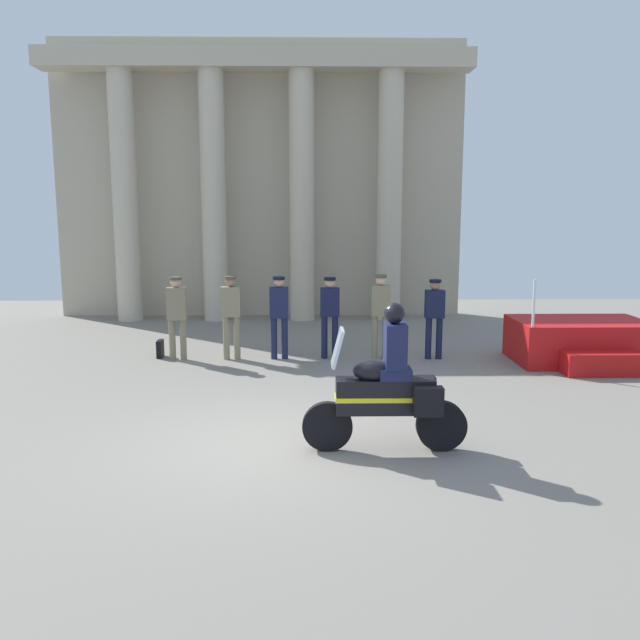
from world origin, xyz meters
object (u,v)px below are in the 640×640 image
(officer_in_row_2, at_px, (279,311))
(officer_in_row_5, at_px, (434,312))
(officer_in_row_3, at_px, (330,311))
(officer_in_row_4, at_px, (380,309))
(reviewing_stand, at_px, (581,343))
(briefcase_on_ground, at_px, (160,349))
(officer_in_row_0, at_px, (177,311))
(officer_in_row_1, at_px, (231,311))
(motorcycle_with_rider, at_px, (391,390))

(officer_in_row_2, distance_m, officer_in_row_5, 3.17)
(officer_in_row_3, distance_m, officer_in_row_4, 1.04)
(reviewing_stand, relative_size, briefcase_on_ground, 7.25)
(officer_in_row_0, height_order, briefcase_on_ground, officer_in_row_0)
(officer_in_row_1, height_order, officer_in_row_5, officer_in_row_1)
(officer_in_row_3, bearing_deg, officer_in_row_1, -0.04)
(officer_in_row_4, relative_size, briefcase_on_ground, 4.80)
(officer_in_row_2, bearing_deg, officer_in_row_5, 177.17)
(officer_in_row_2, height_order, briefcase_on_ground, officer_in_row_2)
(reviewing_stand, height_order, officer_in_row_0, reviewing_stand)
(officer_in_row_5, bearing_deg, officer_in_row_1, -2.36)
(officer_in_row_2, distance_m, motorcycle_with_rider, 5.52)
(officer_in_row_1, bearing_deg, officer_in_row_4, 179.40)
(officer_in_row_4, relative_size, motorcycle_with_rider, 0.83)
(officer_in_row_2, distance_m, officer_in_row_4, 2.07)
(reviewing_stand, distance_m, officer_in_row_2, 6.09)
(officer_in_row_3, distance_m, officer_in_row_5, 2.13)
(officer_in_row_3, distance_m, motorcycle_with_rider, 5.35)
(officer_in_row_2, xyz_separation_m, officer_in_row_5, (3.16, -0.05, -0.03))
(officer_in_row_1, height_order, briefcase_on_ground, officer_in_row_1)
(officer_in_row_2, distance_m, officer_in_row_3, 1.04)
(reviewing_stand, height_order, officer_in_row_1, reviewing_stand)
(officer_in_row_2, height_order, motorcycle_with_rider, motorcycle_with_rider)
(officer_in_row_4, height_order, officer_in_row_5, officer_in_row_4)
(officer_in_row_5, xyz_separation_m, motorcycle_with_rider, (-1.54, -5.22, -0.17))
(motorcycle_with_rider, bearing_deg, reviewing_stand, -132.32)
(officer_in_row_5, bearing_deg, briefcase_on_ground, -4.35)
(officer_in_row_3, xyz_separation_m, motorcycle_with_rider, (0.59, -5.32, -0.20))
(officer_in_row_1, bearing_deg, officer_in_row_2, 179.18)
(officer_in_row_5, xyz_separation_m, briefcase_on_ground, (-5.65, 0.24, -0.79))
(motorcycle_with_rider, bearing_deg, briefcase_on_ground, -52.85)
(officer_in_row_4, distance_m, motorcycle_with_rider, 5.34)
(officer_in_row_0, relative_size, officer_in_row_4, 0.98)
(motorcycle_with_rider, bearing_deg, officer_in_row_2, -72.68)
(officer_in_row_0, relative_size, briefcase_on_ground, 4.72)
(officer_in_row_1, bearing_deg, officer_in_row_5, 177.64)
(officer_in_row_2, relative_size, briefcase_on_ground, 4.71)
(reviewing_stand, xyz_separation_m, officer_in_row_4, (-3.98, 0.50, 0.61))
(reviewing_stand, height_order, motorcycle_with_rider, motorcycle_with_rider)
(reviewing_stand, distance_m, officer_in_row_5, 2.96)
(reviewing_stand, relative_size, officer_in_row_5, 1.59)
(officer_in_row_2, xyz_separation_m, motorcycle_with_rider, (1.62, -5.27, -0.21))
(officer_in_row_0, bearing_deg, officer_in_row_2, 179.33)
(officer_in_row_3, bearing_deg, briefcase_on_ground, -4.24)
(officer_in_row_4, bearing_deg, officer_in_row_1, -0.60)
(officer_in_row_0, xyz_separation_m, officer_in_row_1, (1.09, 0.03, 0.01))
(reviewing_stand, relative_size, officer_in_row_0, 1.53)
(officer_in_row_3, bearing_deg, officer_in_row_2, 0.69)
(officer_in_row_1, xyz_separation_m, officer_in_row_5, (4.14, -0.03, -0.04))
(reviewing_stand, xyz_separation_m, officer_in_row_3, (-5.01, 0.49, 0.58))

